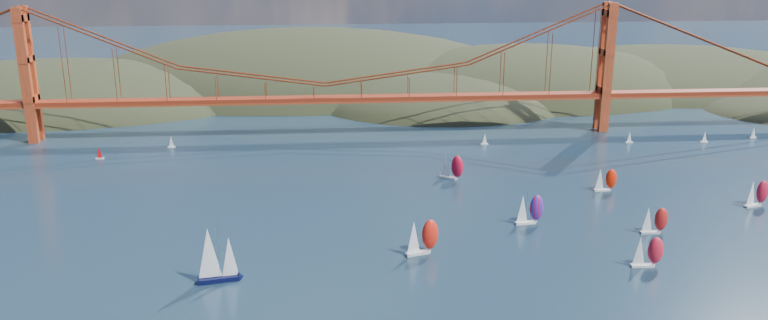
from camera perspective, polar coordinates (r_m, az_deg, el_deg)
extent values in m
ellipsoid|color=black|center=(424.62, -23.69, 2.65)|extent=(240.00, 140.00, 64.00)
ellipsoid|color=black|center=(441.35, -5.74, 3.73)|extent=(300.00, 180.00, 96.00)
ellipsoid|color=black|center=(425.79, 10.57, 3.53)|extent=(220.00, 140.00, 76.00)
ellipsoid|color=black|center=(385.67, 4.55, 3.15)|extent=(140.00, 110.00, 48.00)
ellipsoid|color=black|center=(474.50, 20.55, 4.43)|extent=(260.00, 160.00, 60.00)
cube|color=maroon|center=(316.99, -4.44, 4.70)|extent=(440.00, 7.00, 1.60)
cube|color=maroon|center=(317.24, -4.44, 4.49)|extent=(440.00, 7.00, 0.80)
cube|color=maroon|center=(336.77, -25.47, 5.83)|extent=(4.00, 8.50, 55.00)
cube|color=maroon|center=(337.05, 16.52, 6.77)|extent=(4.00, 8.50, 55.00)
cube|color=black|center=(190.84, -12.51, -8.84)|extent=(10.43, 4.69, 1.21)
cylinder|color=#99999E|center=(187.65, -12.50, -6.65)|extent=(0.15, 0.15, 14.56)
cone|color=white|center=(187.87, -13.20, -6.91)|extent=(6.62, 6.62, 12.81)
cone|color=white|center=(188.61, -11.69, -7.20)|extent=(4.73, 4.73, 10.19)
cube|color=silver|center=(201.34, 2.57, -7.10)|extent=(6.83, 3.73, 0.79)
cylinder|color=#99999E|center=(199.38, 2.68, -5.69)|extent=(0.10, 0.10, 9.87)
cone|color=white|center=(198.99, 2.28, -5.88)|extent=(4.62, 4.62, 8.69)
ellipsoid|color=red|center=(200.87, 3.54, -5.68)|extent=(5.26, 4.14, 8.29)
cube|color=silver|center=(205.18, 19.06, -7.61)|extent=(5.76, 1.92, 0.68)
cylinder|color=#99999E|center=(203.51, 19.25, -6.42)|extent=(0.09, 0.09, 8.52)
cone|color=white|center=(203.22, 18.89, -6.54)|extent=(3.36, 3.36, 7.50)
ellipsoid|color=red|center=(204.67, 19.99, -6.49)|extent=(4.12, 2.73, 7.16)
cube|color=silver|center=(227.88, 19.58, -5.21)|extent=(5.43, 1.58, 0.65)
cylinder|color=#99999E|center=(226.46, 19.76, -4.18)|extent=(0.08, 0.08, 8.11)
cone|color=white|center=(226.11, 19.45, -4.29)|extent=(3.07, 3.07, 7.14)
ellipsoid|color=#AD1816|center=(227.68, 20.37, -4.24)|extent=(3.82, 2.43, 6.82)
cube|color=white|center=(260.14, 16.26, -2.20)|extent=(5.29, 1.53, 0.63)
cylinder|color=#99999E|center=(258.94, 16.39, -1.31)|extent=(0.08, 0.08, 7.91)
cone|color=white|center=(258.62, 16.13, -1.40)|extent=(2.98, 2.98, 6.96)
ellipsoid|color=red|center=(260.02, 16.92, -1.37)|extent=(3.71, 2.36, 6.64)
cube|color=silver|center=(262.36, 26.27, -3.14)|extent=(6.04, 3.11, 0.70)
cylinder|color=#99999E|center=(261.15, 26.44, -2.15)|extent=(0.09, 0.09, 8.72)
cone|color=white|center=(260.33, 26.23, -2.28)|extent=(4.00, 4.00, 7.68)
ellipsoid|color=#AA1127|center=(263.34, 26.87, -2.16)|extent=(4.60, 3.54, 7.33)
cube|color=white|center=(263.25, 4.90, -1.34)|extent=(6.09, 4.74, 0.74)
cylinder|color=#99999E|center=(261.65, 4.99, -0.31)|extent=(0.09, 0.09, 9.19)
cone|color=white|center=(262.31, 4.70, -0.37)|extent=(4.74, 4.74, 8.09)
ellipsoid|color=red|center=(260.67, 5.60, -0.50)|extent=(5.07, 4.58, 7.72)
cube|color=white|center=(225.55, 10.71, -4.72)|extent=(6.27, 2.52, 0.73)
cylinder|color=#99999E|center=(223.94, 10.85, -3.53)|extent=(0.09, 0.09, 9.15)
cone|color=white|center=(223.56, 10.51, -3.67)|extent=(3.85, 3.85, 8.05)
ellipsoid|color=#A20F2F|center=(225.27, 11.56, -3.57)|extent=(4.59, 3.24, 7.69)
cube|color=silver|center=(305.10, -20.84, 0.11)|extent=(3.00, 1.00, 0.50)
cone|color=red|center=(304.48, -20.88, 0.54)|extent=(2.00, 2.00, 4.20)
cube|color=silver|center=(312.48, -15.87, 0.95)|extent=(3.00, 1.00, 0.50)
cone|color=white|center=(311.87, -15.91, 1.37)|extent=(2.00, 2.00, 4.20)
cube|color=silver|center=(323.64, 18.16, 1.29)|extent=(3.00, 1.00, 0.50)
cone|color=white|center=(323.06, 18.20, 1.69)|extent=(2.00, 2.00, 4.20)
cube|color=silver|center=(335.14, 23.20, 1.27)|extent=(3.00, 1.00, 0.50)
cone|color=white|center=(334.58, 23.25, 1.66)|extent=(2.00, 2.00, 4.20)
cube|color=silver|center=(351.12, 26.28, 1.54)|extent=(3.00, 1.00, 0.50)
cone|color=white|center=(350.58, 26.33, 1.91)|extent=(2.00, 2.00, 4.20)
cube|color=silver|center=(307.56, 7.67, 1.21)|extent=(3.00, 1.00, 0.50)
cone|color=white|center=(306.95, 7.68, 1.63)|extent=(2.00, 2.00, 4.20)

